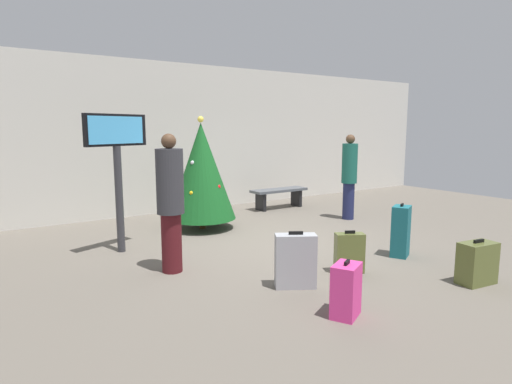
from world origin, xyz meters
name	(u,v)px	position (x,y,z in m)	size (l,w,h in m)	color
ground_plane	(284,244)	(0.00, 0.00, 0.00)	(16.00, 16.00, 0.00)	#665E54
back_wall	(188,138)	(0.00, 3.79, 1.71)	(16.00, 0.20, 3.42)	beige
holiday_tree	(202,171)	(-0.64, 1.80, 1.13)	(1.31, 1.31, 2.18)	#4C3319
flight_info_kiosk	(117,154)	(-2.44, 1.08, 1.55)	(1.04, 0.46, 2.16)	#333338
waiting_bench	(279,194)	(1.88, 2.66, 0.36)	(1.45, 0.44, 0.48)	#4C5159
traveller_0	(170,200)	(-2.14, -0.27, 0.99)	(0.43, 0.43, 1.88)	#4C1419
traveller_1	(349,175)	(2.38, 0.83, 0.96)	(0.41, 0.41, 1.82)	#1E234C
suitcase_0	(296,261)	(-1.10, -1.66, 0.34)	(0.54, 0.43, 0.71)	#9EA0A5
suitcase_1	(477,263)	(0.88, -2.83, 0.27)	(0.51, 0.33, 0.57)	#59602D
suitcase_2	(349,253)	(-0.15, -1.64, 0.27)	(0.42, 0.34, 0.58)	#59602D
suitcase_3	(346,290)	(-1.19, -2.60, 0.28)	(0.42, 0.37, 0.60)	#E5388C
suitcase_4	(401,231)	(1.05, -1.54, 0.39)	(0.40, 0.36, 0.82)	#19606B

